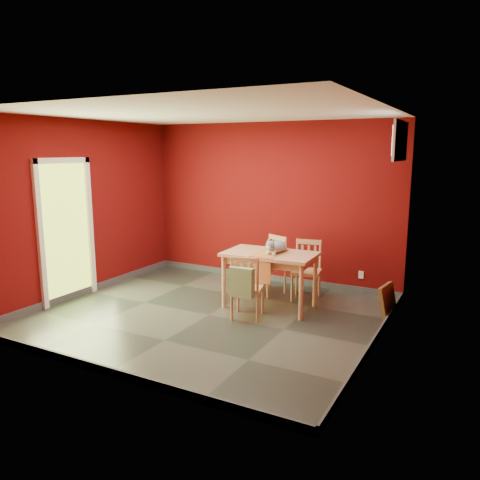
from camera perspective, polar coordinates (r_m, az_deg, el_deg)
The scene contains 13 objects.
ground at distance 6.55m, azimuth -3.83°, elevation -9.09°, with size 4.50×4.50×0.00m, color #2D342D.
room_shell at distance 6.53m, azimuth -3.84°, elevation -8.68°, with size 4.50×4.50×4.50m.
doorway at distance 7.39m, azimuth -20.50°, elevation 1.56°, with size 0.06×1.01×2.13m.
window at distance 6.30m, azimuth 18.91°, elevation 11.36°, with size 0.05×0.90×0.50m.
outlet_plate at distance 7.64m, azimuth 14.55°, elevation -4.13°, with size 0.08×0.01×0.12m, color silver.
dining_table at distance 6.67m, azimuth 3.66°, elevation -2.39°, with size 1.31×0.80×0.81m.
table_runner at distance 6.55m, azimuth 3.23°, elevation -2.23°, with size 0.37×0.73×0.36m.
chair_far_left at distance 7.42m, azimuth 3.79°, elevation -2.93°, with size 0.56×0.56×0.91m.
chair_far_right at distance 7.19m, azimuth 8.14°, elevation -3.54°, with size 0.48×0.48×0.89m.
chair_near at distance 6.29m, azimuth 0.83°, elevation -5.64°, with size 0.50×0.50×0.87m.
tote_bag at distance 6.06m, azimuth 0.20°, elevation -5.17°, with size 0.33×0.19×0.46m.
cat at distance 6.63m, azimuth 4.45°, elevation -0.54°, with size 0.25×0.48×0.24m, color slate, non-canonical shape.
picture_frame at distance 6.68m, azimuth 17.55°, elevation -7.14°, with size 0.21×0.47×0.46m.
Camera 1 is at (3.27, -5.21, 2.24)m, focal length 35.00 mm.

